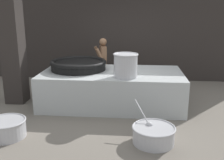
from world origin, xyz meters
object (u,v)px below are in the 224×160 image
Objects in this scene: stock_pot at (126,65)px; prep_bowl_meat at (6,128)px; cook at (103,63)px; prep_bowl_vegetables at (153,134)px; giant_wok_near at (79,65)px.

stock_pot is 2.71m from prep_bowl_meat.
prep_bowl_vegetables is (1.26, -3.03, -0.65)m from cook.
giant_wok_near is 1.55× the size of prep_bowl_vegetables.
cook reaches higher than giant_wok_near.
prep_bowl_meat is at bearing -146.85° from stock_pot.
giant_wok_near is 2.39m from prep_bowl_meat.
giant_wok_near reaches higher than prep_bowl_vegetables.
stock_pot is 1.76m from prep_bowl_vegetables.
stock_pot reaches higher than prep_bowl_vegetables.
prep_bowl_vegetables is 2.69m from prep_bowl_meat.
prep_bowl_meat is at bearing -179.75° from prep_bowl_vegetables.
stock_pot is 0.76× the size of prep_bowl_meat.
stock_pot is (1.20, -0.66, 0.15)m from giant_wok_near.
giant_wok_near is 1.38m from stock_pot.
prep_bowl_vegetables is at bearing -49.34° from giant_wok_near.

